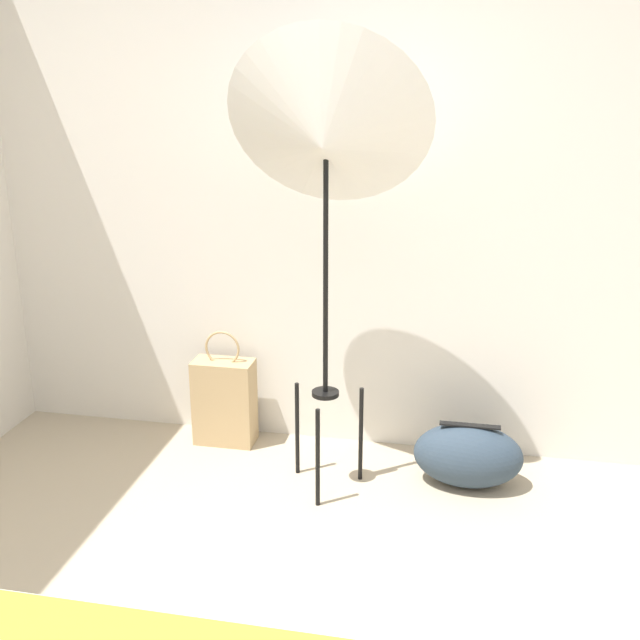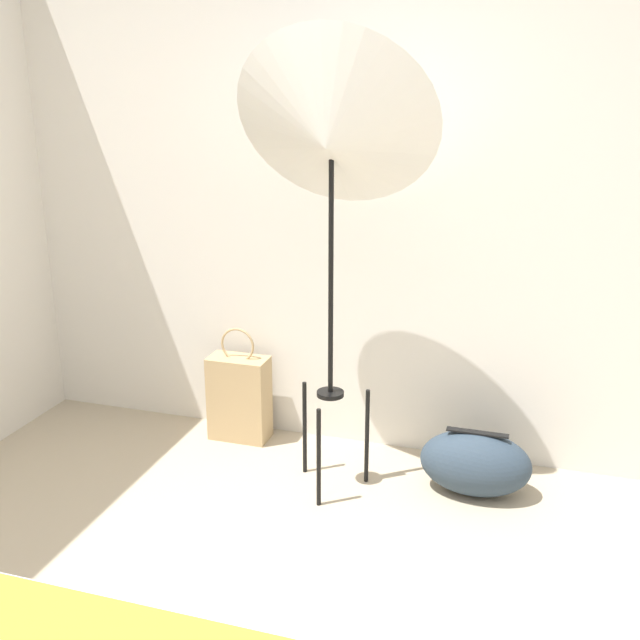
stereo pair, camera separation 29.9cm
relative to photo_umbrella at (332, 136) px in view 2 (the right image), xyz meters
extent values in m
cube|color=silver|center=(0.03, 0.50, -0.27)|extent=(8.00, 0.05, 2.60)
cylinder|color=black|center=(0.00, -0.17, -1.34)|extent=(0.02, 0.02, 0.46)
cylinder|color=black|center=(-0.15, 0.09, -1.34)|extent=(0.02, 0.02, 0.46)
cylinder|color=black|center=(0.15, 0.09, -1.34)|extent=(0.02, 0.02, 0.46)
cylinder|color=black|center=(0.00, 0.00, -1.11)|extent=(0.12, 0.12, 0.02)
cylinder|color=black|center=(0.00, 0.00, -0.55)|extent=(0.02, 0.02, 1.12)
cone|color=white|center=(0.00, 0.00, 0.01)|extent=(0.86, 0.62, 0.83)
cube|color=tan|center=(-0.59, 0.33, -1.35)|extent=(0.31, 0.16, 0.44)
torus|color=tan|center=(-0.59, 0.33, -1.06)|extent=(0.18, 0.01, 0.18)
ellipsoid|color=#2D3D4C|center=(0.64, 0.14, -1.43)|extent=(0.50, 0.29, 0.29)
cube|color=black|center=(0.64, 0.14, -1.27)|extent=(0.27, 0.04, 0.01)
camera|label=1|loc=(0.57, -3.01, 0.21)|focal=42.00mm
camera|label=2|loc=(0.86, -2.93, 0.21)|focal=42.00mm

